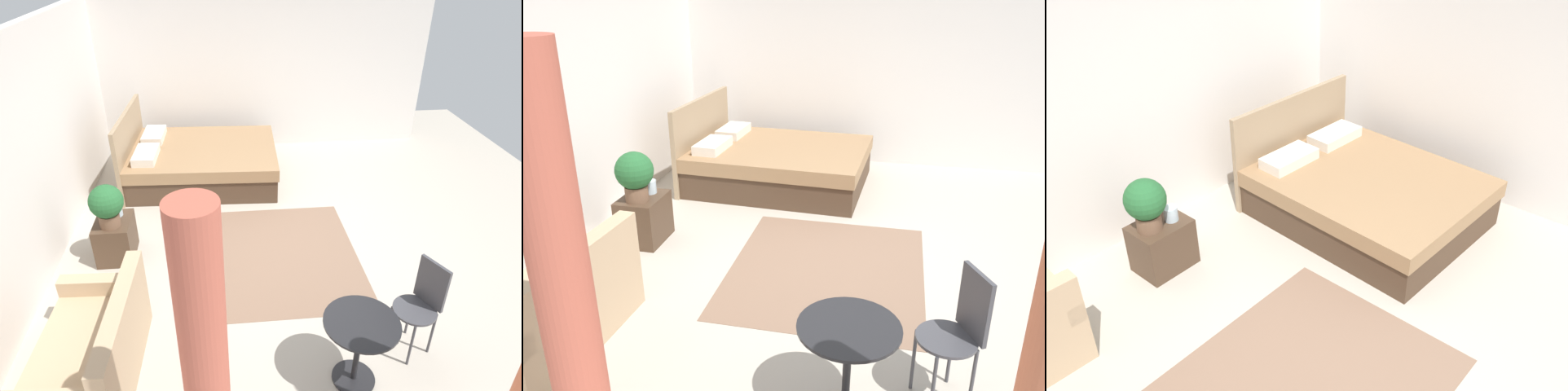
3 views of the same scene
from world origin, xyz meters
TOP-DOWN VIEW (x-y plane):
  - ground_plane at (0.00, 0.00)m, footprint 9.39×8.73m
  - wall_back at (0.00, 2.86)m, footprint 9.39×0.12m
  - wall_right at (3.20, 0.00)m, footprint 0.12×5.73m
  - area_rug at (-0.29, 0.15)m, footprint 2.12×1.82m
  - bed at (1.88, 1.17)m, footprint 1.90×2.36m
  - nightstand at (-0.08, 2.13)m, footprint 0.53×0.41m
  - potted_plant at (-0.18, 2.13)m, footprint 0.38×0.38m
  - vase at (0.04, 2.09)m, footprint 0.13×0.13m

SIDE VIEW (x-z plane):
  - ground_plane at x=0.00m, z-range -0.02..0.00m
  - area_rug at x=-0.29m, z-range 0.00..0.01m
  - nightstand at x=-0.08m, z-range 0.00..0.50m
  - bed at x=1.88m, z-range -0.27..0.86m
  - vase at x=0.04m, z-range 0.50..0.64m
  - potted_plant at x=-0.18m, z-range 0.53..1.04m
  - wall_back at x=0.00m, z-range 0.00..2.62m
  - wall_right at x=3.20m, z-range 0.00..2.62m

